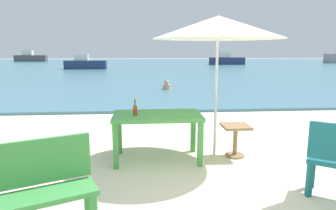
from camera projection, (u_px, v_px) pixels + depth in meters
ground_plane at (213, 198)px, 3.61m from camera, size 120.00×120.00×0.00m
sea_water at (151, 66)px, 33.01m from camera, size 120.00×50.00×0.08m
picnic_table_green at (157, 121)px, 4.78m from camera, size 1.40×0.80×0.76m
beer_bottle_amber at (135, 109)px, 4.65m from camera, size 0.07×0.07×0.26m
patio_umbrella at (218, 28)px, 4.73m from camera, size 2.10×2.10×2.30m
side_table_wood at (235, 136)px, 4.98m from camera, size 0.44×0.44×0.54m
bench_green_left at (27, 187)px, 2.71m from camera, size 1.24×0.81×0.95m
swimmer_person at (167, 85)px, 13.01m from camera, size 0.34×0.34×0.41m
boat_cargo_ship at (85, 64)px, 26.71m from camera, size 3.65×0.99×1.33m
boat_barge at (226, 60)px, 34.90m from camera, size 4.03×1.10×1.46m
boat_tanker at (30, 57)px, 44.02m from camera, size 4.49×1.22×1.63m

